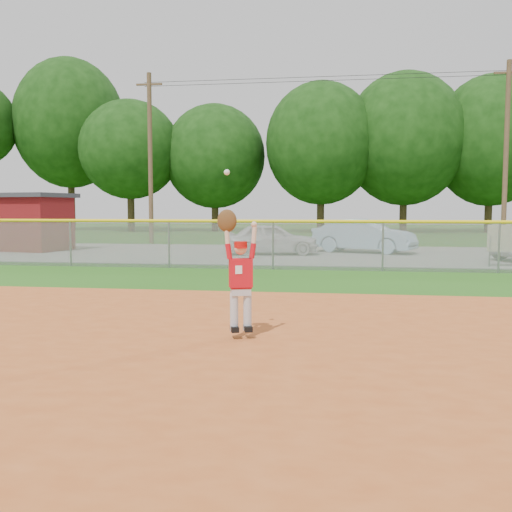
{
  "coord_description": "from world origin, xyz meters",
  "views": [
    {
      "loc": [
        2.05,
        -7.5,
        1.91
      ],
      "look_at": [
        0.65,
        2.0,
        1.1
      ],
      "focal_mm": 40.0,
      "sensor_mm": 36.0,
      "label": 1
    }
  ],
  "objects": [
    {
      "name": "ground",
      "position": [
        0.0,
        0.0,
        0.0
      ],
      "size": [
        120.0,
        120.0,
        0.0
      ],
      "primitive_type": "plane",
      "color": "#225613",
      "rests_on": "ground"
    },
    {
      "name": "clay_infield",
      "position": [
        0.0,
        -3.0,
        0.02
      ],
      "size": [
        24.0,
        16.0,
        0.04
      ],
      "primitive_type": "cube",
      "color": "#B25020",
      "rests_on": "ground"
    },
    {
      "name": "parking_strip",
      "position": [
        0.0,
        16.0,
        0.01
      ],
      "size": [
        44.0,
        10.0,
        0.03
      ],
      "primitive_type": "cube",
      "color": "slate",
      "rests_on": "ground"
    },
    {
      "name": "car_white_a",
      "position": [
        -0.68,
        15.37,
        0.67
      ],
      "size": [
        3.93,
        2.02,
        1.28
      ],
      "primitive_type": "imported",
      "rotation": [
        0.0,
        0.0,
        1.71
      ],
      "color": "silver",
      "rests_on": "parking_strip"
    },
    {
      "name": "car_blue",
      "position": [
        3.05,
        16.93,
        0.73
      ],
      "size": [
        4.51,
        2.96,
        1.41
      ],
      "primitive_type": "imported",
      "rotation": [
        0.0,
        0.0,
        1.19
      ],
      "color": "#93BBDC",
      "rests_on": "parking_strip"
    },
    {
      "name": "utility_shed",
      "position": [
        -11.51,
        15.97,
        1.3
      ],
      "size": [
        3.83,
        3.23,
        2.55
      ],
      "color": "#5D0D0F",
      "rests_on": "ground"
    },
    {
      "name": "sponsor_sign",
      "position": [
        7.49,
        11.66,
        0.91
      ],
      "size": [
        1.55,
        0.24,
        1.38
      ],
      "color": "gray",
      "rests_on": "ground"
    },
    {
      "name": "outfield_fence",
      "position": [
        0.0,
        10.0,
        0.88
      ],
      "size": [
        40.06,
        0.1,
        1.55
      ],
      "color": "gray",
      "rests_on": "ground"
    },
    {
      "name": "power_lines",
      "position": [
        1.0,
        22.0,
        4.68
      ],
      "size": [
        19.4,
        0.24,
        9.0
      ],
      "color": "#4C3823",
      "rests_on": "ground"
    },
    {
      "name": "tree_line",
      "position": [
        0.96,
        37.9,
        7.53
      ],
      "size": [
        62.37,
        13.0,
        14.43
      ],
      "color": "#422D1C",
      "rests_on": "ground"
    },
    {
      "name": "ballplayer",
      "position": [
        0.62,
        0.49,
        1.01
      ],
      "size": [
        0.58,
        0.32,
        2.31
      ],
      "color": "silver",
      "rests_on": "ground"
    }
  ]
}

